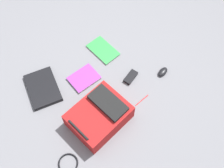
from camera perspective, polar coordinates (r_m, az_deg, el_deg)
The scene contains 9 objects.
ground_plane at distance 2.24m, azimuth -1.45°, elevation 0.03°, with size 4.17×4.17×0.00m, color slate.
backpack at distance 2.02m, azimuth -2.66°, elevation -6.66°, with size 0.37×0.45×0.19m.
laptop at distance 2.27m, azimuth -14.41°, elevation -0.79°, with size 0.39×0.32×0.03m.
book_blue at distance 2.26m, azimuth -5.93°, elevation 1.24°, with size 0.18×0.24×0.02m.
book_manual at distance 2.42m, azimuth -1.91°, elevation 7.17°, with size 0.28×0.18×0.01m.
computer_mouse at distance 2.32m, azimuth 10.67°, elevation 2.55°, with size 0.06×0.10×0.03m, color black.
cable_coil at distance 2.01m, azimuth -9.25°, elevation -16.19°, with size 0.14×0.14×0.01m, color black.
power_brick at distance 2.26m, azimuth 3.95°, elevation 1.48°, with size 0.06×0.13×0.03m, color black.
pen_black at distance 2.17m, azimuth 6.33°, elevation -3.38°, with size 0.01×0.01×0.14m, color red.
Camera 1 is at (-0.89, 0.66, 1.94)m, focal length 43.34 mm.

